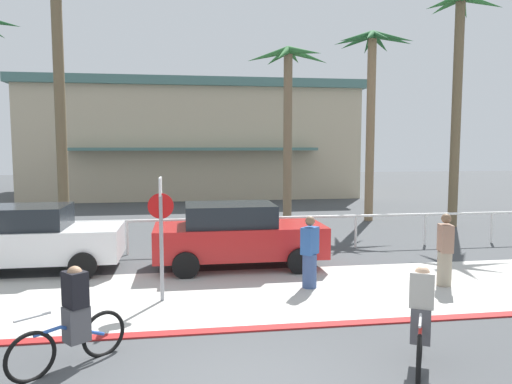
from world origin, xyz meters
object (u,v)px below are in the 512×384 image
object	(u,v)px
car_red_2	(237,235)
palm_tree_2	(289,95)
palm_tree_3	(371,76)
cyclist_red_1	(421,320)
pedestrian_0	(310,255)
cyclist_blue_0	(73,319)
car_white_1	(29,238)
stop_sign_bike_lane	(161,221)
palm_tree_4	(459,58)
palm_tree_1	(55,27)
pedestrian_1	(445,253)

from	to	relation	value
car_red_2	palm_tree_2	bearing A→B (deg)	68.03
car_red_2	palm_tree_3	bearing A→B (deg)	48.13
cyclist_red_1	pedestrian_0	size ratio (longest dim) A/B	1.00
palm_tree_2	cyclist_red_1	distance (m)	14.17
cyclist_blue_0	car_white_1	bearing A→B (deg)	111.98
stop_sign_bike_lane	palm_tree_3	distance (m)	13.51
palm_tree_2	pedestrian_0	world-z (taller)	palm_tree_2
palm_tree_2	cyclist_blue_0	bearing A→B (deg)	-115.16
palm_tree_4	pedestrian_0	distance (m)	12.11
cyclist_blue_0	cyclist_red_1	xyz separation A→B (m)	(4.97, -0.76, 0.00)
palm_tree_4	cyclist_red_1	size ratio (longest dim) A/B	5.51
palm_tree_4	car_white_1	xyz separation A→B (m)	(-14.40, -4.87, -5.68)
palm_tree_2	pedestrian_0	bearing A→B (deg)	-99.37
palm_tree_2	cyclist_red_1	world-z (taller)	palm_tree_2
palm_tree_3	car_red_2	distance (m)	10.97
palm_tree_3	palm_tree_4	size ratio (longest dim) A/B	0.89
stop_sign_bike_lane	palm_tree_1	bearing A→B (deg)	116.10
stop_sign_bike_lane	car_red_2	world-z (taller)	stop_sign_bike_lane
car_red_2	pedestrian_0	bearing A→B (deg)	-56.42
cyclist_red_1	palm_tree_3	bearing A→B (deg)	71.47
stop_sign_bike_lane	cyclist_red_1	size ratio (longest dim) A/B	1.57
stop_sign_bike_lane	cyclist_blue_0	bearing A→B (deg)	-112.45
palm_tree_4	pedestrian_0	xyz separation A→B (m)	(-7.75, -7.27, -5.80)
stop_sign_bike_lane	cyclist_blue_0	distance (m)	3.16
car_red_2	cyclist_blue_0	size ratio (longest dim) A/B	2.93
palm_tree_2	palm_tree_3	xyz separation A→B (m)	(3.49, -0.11, 0.83)
car_red_2	palm_tree_4	bearing A→B (deg)	29.48
stop_sign_bike_lane	palm_tree_2	bearing A→B (deg)	64.09
car_white_1	cyclist_red_1	distance (m)	9.66
palm_tree_2	car_white_1	xyz separation A→B (m)	(-8.19, -6.99, -4.40)
palm_tree_3	palm_tree_4	distance (m)	3.41
palm_tree_4	pedestrian_0	world-z (taller)	palm_tree_4
palm_tree_4	cyclist_blue_0	size ratio (longest dim) A/B	5.98
car_white_1	pedestrian_1	bearing A→B (deg)	-15.65
palm_tree_4	car_red_2	distance (m)	11.95
palm_tree_2	pedestrian_0	distance (m)	10.54
cyclist_blue_0	cyclist_red_1	distance (m)	5.03
stop_sign_bike_lane	pedestrian_1	distance (m)	6.36
stop_sign_bike_lane	car_white_1	xyz separation A→B (m)	(-3.41, 2.85, -0.81)
palm_tree_4	cyclist_red_1	world-z (taller)	palm_tree_4
car_red_2	pedestrian_0	size ratio (longest dim) A/B	2.69
palm_tree_1	cyclist_blue_0	world-z (taller)	palm_tree_1
palm_tree_1	pedestrian_0	bearing A→B (deg)	-45.81
pedestrian_0	cyclist_red_1	bearing A→B (deg)	-81.42
palm_tree_4	cyclist_blue_0	world-z (taller)	palm_tree_4
car_red_2	pedestrian_1	distance (m)	5.07
stop_sign_bike_lane	pedestrian_0	world-z (taller)	stop_sign_bike_lane
car_red_2	pedestrian_0	xyz separation A→B (m)	(1.39, -2.10, -0.12)
palm_tree_4	cyclist_blue_0	distance (m)	17.07
cyclist_blue_0	pedestrian_1	world-z (taller)	pedestrian_1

